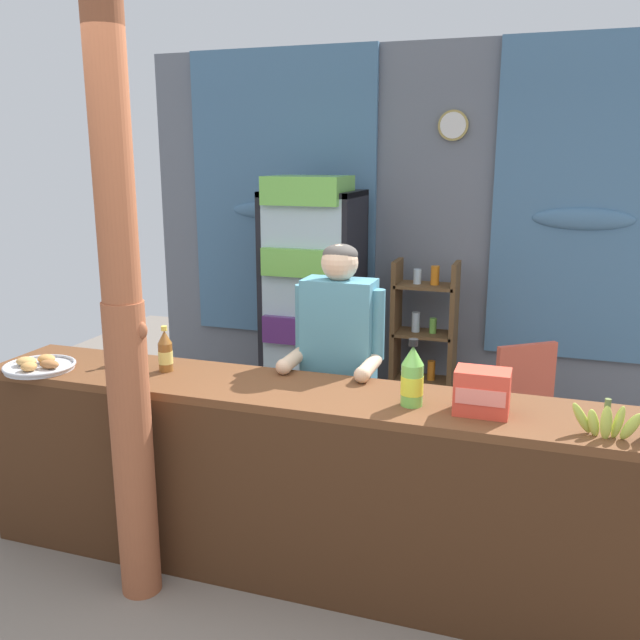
{
  "coord_description": "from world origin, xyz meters",
  "views": [
    {
      "loc": [
        0.9,
        -2.27,
        2.01
      ],
      "look_at": [
        -0.2,
        0.97,
        1.18
      ],
      "focal_mm": 38.2,
      "sensor_mm": 36.0,
      "label": 1
    }
  ],
  "objects_px": {
    "plastic_lawn_chair": "(512,393)",
    "soda_bottle_lime_soda": "(412,377)",
    "soda_bottle_iced_tea": "(165,352)",
    "drink_fridge": "(313,290)",
    "shopkeeper": "(339,356)",
    "soda_bottle_orange_soda": "(132,342)",
    "banana_bunch": "(607,422)",
    "stall_counter": "(308,474)",
    "timber_post": "(123,315)",
    "snack_box_crackers": "(482,392)",
    "bottle_shelf_rack": "(424,338)",
    "pastry_tray": "(39,365)"
  },
  "relations": [
    {
      "from": "soda_bottle_lime_soda",
      "to": "banana_bunch",
      "type": "distance_m",
      "value": 0.79
    },
    {
      "from": "plastic_lawn_chair",
      "to": "soda_bottle_lime_soda",
      "type": "bearing_deg",
      "value": -102.73
    },
    {
      "from": "soda_bottle_orange_soda",
      "to": "pastry_tray",
      "type": "bearing_deg",
      "value": -143.88
    },
    {
      "from": "stall_counter",
      "to": "soda_bottle_orange_soda",
      "type": "xyz_separation_m",
      "value": [
        -1.06,
        0.24,
        0.47
      ]
    },
    {
      "from": "plastic_lawn_chair",
      "to": "snack_box_crackers",
      "type": "bearing_deg",
      "value": -92.36
    },
    {
      "from": "soda_bottle_lime_soda",
      "to": "plastic_lawn_chair",
      "type": "bearing_deg",
      "value": 77.27
    },
    {
      "from": "bottle_shelf_rack",
      "to": "snack_box_crackers",
      "type": "height_order",
      "value": "bottle_shelf_rack"
    },
    {
      "from": "drink_fridge",
      "to": "plastic_lawn_chair",
      "type": "xyz_separation_m",
      "value": [
        1.52,
        -0.38,
        -0.53
      ]
    },
    {
      "from": "timber_post",
      "to": "soda_bottle_lime_soda",
      "type": "bearing_deg",
      "value": 16.32
    },
    {
      "from": "soda_bottle_iced_tea",
      "to": "drink_fridge",
      "type": "bearing_deg",
      "value": 86.55
    },
    {
      "from": "drink_fridge",
      "to": "bottle_shelf_rack",
      "type": "height_order",
      "value": "drink_fridge"
    },
    {
      "from": "bottle_shelf_rack",
      "to": "soda_bottle_iced_tea",
      "type": "bearing_deg",
      "value": -113.53
    },
    {
      "from": "shopkeeper",
      "to": "soda_bottle_orange_soda",
      "type": "distance_m",
      "value": 1.08
    },
    {
      "from": "soda_bottle_iced_tea",
      "to": "snack_box_crackers",
      "type": "bearing_deg",
      "value": -3.11
    },
    {
      "from": "shopkeeper",
      "to": "banana_bunch",
      "type": "bearing_deg",
      "value": -25.09
    },
    {
      "from": "drink_fridge",
      "to": "plastic_lawn_chair",
      "type": "height_order",
      "value": "drink_fridge"
    },
    {
      "from": "shopkeeper",
      "to": "pastry_tray",
      "type": "distance_m",
      "value": 1.53
    },
    {
      "from": "bottle_shelf_rack",
      "to": "drink_fridge",
      "type": "bearing_deg",
      "value": -164.05
    },
    {
      "from": "shopkeeper",
      "to": "pastry_tray",
      "type": "xyz_separation_m",
      "value": [
        -1.41,
        -0.6,
        -0.01
      ]
    },
    {
      "from": "pastry_tray",
      "to": "shopkeeper",
      "type": "bearing_deg",
      "value": 22.94
    },
    {
      "from": "soda_bottle_iced_tea",
      "to": "banana_bunch",
      "type": "distance_m",
      "value": 2.05
    },
    {
      "from": "timber_post",
      "to": "shopkeeper",
      "type": "relative_size",
      "value": 1.78
    },
    {
      "from": "timber_post",
      "to": "snack_box_crackers",
      "type": "bearing_deg",
      "value": 13.07
    },
    {
      "from": "timber_post",
      "to": "banana_bunch",
      "type": "distance_m",
      "value": 2.02
    },
    {
      "from": "stall_counter",
      "to": "pastry_tray",
      "type": "xyz_separation_m",
      "value": [
        -1.44,
        -0.04,
        0.39
      ]
    },
    {
      "from": "soda_bottle_orange_soda",
      "to": "banana_bunch",
      "type": "relative_size",
      "value": 0.9
    },
    {
      "from": "bottle_shelf_rack",
      "to": "plastic_lawn_chair",
      "type": "height_order",
      "value": "bottle_shelf_rack"
    },
    {
      "from": "soda_bottle_orange_soda",
      "to": "snack_box_crackers",
      "type": "distance_m",
      "value": 1.82
    },
    {
      "from": "stall_counter",
      "to": "soda_bottle_iced_tea",
      "type": "height_order",
      "value": "soda_bottle_iced_tea"
    },
    {
      "from": "plastic_lawn_chair",
      "to": "soda_bottle_lime_soda",
      "type": "height_order",
      "value": "soda_bottle_lime_soda"
    },
    {
      "from": "stall_counter",
      "to": "banana_bunch",
      "type": "distance_m",
      "value": 1.31
    },
    {
      "from": "plastic_lawn_chair",
      "to": "banana_bunch",
      "type": "height_order",
      "value": "banana_bunch"
    },
    {
      "from": "drink_fridge",
      "to": "soda_bottle_lime_soda",
      "type": "bearing_deg",
      "value": -59.92
    },
    {
      "from": "stall_counter",
      "to": "soda_bottle_orange_soda",
      "type": "height_order",
      "value": "soda_bottle_orange_soda"
    },
    {
      "from": "bottle_shelf_rack",
      "to": "soda_bottle_orange_soda",
      "type": "distance_m",
      "value": 2.41
    },
    {
      "from": "banana_bunch",
      "to": "soda_bottle_iced_tea",
      "type": "bearing_deg",
      "value": 174.91
    },
    {
      "from": "stall_counter",
      "to": "soda_bottle_lime_soda",
      "type": "bearing_deg",
      "value": 8.8
    },
    {
      "from": "stall_counter",
      "to": "bottle_shelf_rack",
      "type": "relative_size",
      "value": 2.75
    },
    {
      "from": "banana_bunch",
      "to": "drink_fridge",
      "type": "bearing_deg",
      "value": 132.72
    },
    {
      "from": "soda_bottle_lime_soda",
      "to": "snack_box_crackers",
      "type": "distance_m",
      "value": 0.3
    },
    {
      "from": "soda_bottle_iced_tea",
      "to": "pastry_tray",
      "type": "relative_size",
      "value": 0.66
    },
    {
      "from": "timber_post",
      "to": "soda_bottle_iced_tea",
      "type": "relative_size",
      "value": 11.98
    },
    {
      "from": "timber_post",
      "to": "soda_bottle_orange_soda",
      "type": "height_order",
      "value": "timber_post"
    },
    {
      "from": "soda_bottle_lime_soda",
      "to": "snack_box_crackers",
      "type": "height_order",
      "value": "soda_bottle_lime_soda"
    },
    {
      "from": "bottle_shelf_rack",
      "to": "soda_bottle_lime_soda",
      "type": "distance_m",
      "value": 2.29
    },
    {
      "from": "soda_bottle_iced_tea",
      "to": "soda_bottle_orange_soda",
      "type": "height_order",
      "value": "soda_bottle_orange_soda"
    },
    {
      "from": "shopkeeper",
      "to": "drink_fridge",
      "type": "bearing_deg",
      "value": 114.03
    },
    {
      "from": "soda_bottle_iced_tea",
      "to": "stall_counter",
      "type": "bearing_deg",
      "value": -10.62
    },
    {
      "from": "timber_post",
      "to": "pastry_tray",
      "type": "bearing_deg",
      "value": 160.66
    },
    {
      "from": "stall_counter",
      "to": "banana_bunch",
      "type": "bearing_deg",
      "value": -1.39
    }
  ]
}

